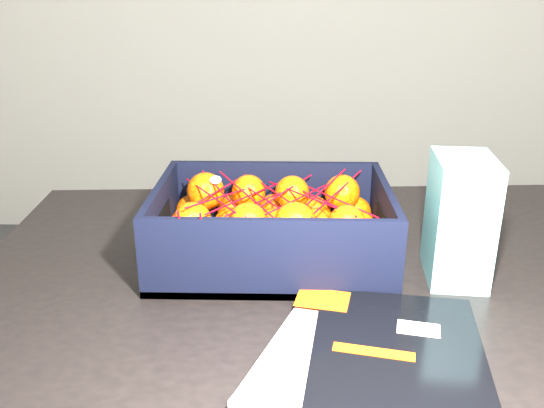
{
  "coord_description": "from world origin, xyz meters",
  "views": [
    {
      "loc": [
        -0.07,
        -1.02,
        1.19
      ],
      "look_at": [
        -0.09,
        -0.16,
        0.86
      ],
      "focal_mm": 37.94,
      "sensor_mm": 36.0,
      "label": 1
    }
  ],
  "objects_px": {
    "produce_crate": "(272,236)",
    "retail_carton": "(459,219)",
    "table": "(335,317)",
    "magazine_stack": "(369,355)"
  },
  "relations": [
    {
      "from": "produce_crate",
      "to": "retail_carton",
      "type": "relative_size",
      "value": 1.97
    },
    {
      "from": "table",
      "to": "magazine_stack",
      "type": "relative_size",
      "value": 3.64
    },
    {
      "from": "magazine_stack",
      "to": "produce_crate",
      "type": "xyz_separation_m",
      "value": [
        -0.13,
        0.29,
        0.03
      ]
    },
    {
      "from": "table",
      "to": "retail_carton",
      "type": "height_order",
      "value": "retail_carton"
    },
    {
      "from": "produce_crate",
      "to": "retail_carton",
      "type": "height_order",
      "value": "retail_carton"
    },
    {
      "from": "table",
      "to": "produce_crate",
      "type": "height_order",
      "value": "produce_crate"
    },
    {
      "from": "table",
      "to": "produce_crate",
      "type": "bearing_deg",
      "value": 164.39
    },
    {
      "from": "magazine_stack",
      "to": "produce_crate",
      "type": "height_order",
      "value": "produce_crate"
    },
    {
      "from": "table",
      "to": "retail_carton",
      "type": "relative_size",
      "value": 6.31
    },
    {
      "from": "table",
      "to": "produce_crate",
      "type": "distance_m",
      "value": 0.18
    }
  ]
}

